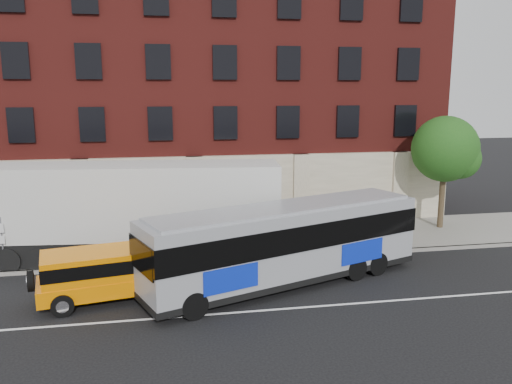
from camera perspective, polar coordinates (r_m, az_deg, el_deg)
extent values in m
plane|color=black|center=(18.47, -4.01, -13.73)|extent=(120.00, 120.00, 0.00)
cube|color=gray|center=(26.85, -6.16, -5.56)|extent=(60.00, 6.00, 0.15)
cube|color=gray|center=(24.00, -5.62, -7.59)|extent=(60.00, 0.25, 0.15)
cube|color=white|center=(18.92, -4.19, -13.08)|extent=(60.00, 0.12, 0.01)
cube|color=maroon|center=(33.71, -7.46, 10.86)|extent=(30.00, 10.00, 15.00)
cube|color=beige|center=(29.11, -6.66, -0.04)|extent=(30.00, 0.35, 4.00)
cube|color=beige|center=(29.27, -18.45, -0.49)|extent=(0.90, 0.55, 4.00)
cube|color=beige|center=(29.02, -6.65, -0.08)|extent=(0.90, 0.55, 4.00)
cube|color=beige|center=(29.98, 4.87, 0.32)|extent=(0.90, 0.55, 4.00)
cube|color=beige|center=(32.06, 15.28, 0.67)|extent=(0.90, 0.55, 4.00)
cube|color=black|center=(29.48, -24.19, 6.66)|extent=(1.30, 0.20, 1.80)
cube|color=black|center=(28.85, -17.38, 7.04)|extent=(1.30, 0.20, 1.80)
cube|color=black|center=(28.64, -10.36, 7.34)|extent=(1.30, 0.20, 1.80)
cube|color=black|center=(28.86, -3.34, 7.53)|extent=(1.30, 0.20, 1.80)
cube|color=black|center=(29.49, 3.48, 7.60)|extent=(1.30, 0.20, 1.80)
cube|color=black|center=(30.51, 9.94, 7.58)|extent=(1.30, 0.20, 1.80)
cube|color=black|center=(31.88, 15.90, 7.47)|extent=(1.30, 0.20, 1.80)
cube|color=black|center=(29.46, -24.69, 12.86)|extent=(1.30, 0.20, 1.80)
cube|color=black|center=(28.83, -17.76, 13.39)|extent=(1.30, 0.20, 1.80)
cube|color=black|center=(28.62, -10.59, 13.74)|extent=(1.30, 0.20, 1.80)
cube|color=black|center=(28.83, -3.42, 13.89)|extent=(1.30, 0.20, 1.80)
cube|color=black|center=(29.46, 3.56, 13.83)|extent=(1.30, 0.20, 1.80)
cube|color=black|center=(30.49, 10.14, 13.59)|extent=(1.30, 0.20, 1.80)
cube|color=black|center=(31.86, 16.22, 13.21)|extent=(1.30, 0.20, 1.80)
cube|color=black|center=(29.79, 3.64, 19.99)|extent=(1.30, 0.20, 1.80)
cube|color=black|center=(30.80, 10.36, 19.54)|extent=(1.30, 0.20, 1.80)
cube|color=black|center=(32.16, 16.54, 18.91)|extent=(1.30, 0.20, 1.80)
cube|color=black|center=(29.20, -15.48, -1.14)|extent=(2.60, 0.15, 2.80)
cube|color=black|center=(29.25, -3.70, -0.74)|extent=(2.60, 0.15, 2.80)
cube|color=black|center=(30.51, 7.56, -0.32)|extent=(2.60, 0.15, 2.80)
cylinder|color=gray|center=(24.71, -25.85, -5.28)|extent=(0.07, 0.07, 2.50)
cube|color=silver|center=(24.37, -26.10, -3.57)|extent=(0.30, 0.03, 0.40)
cube|color=silver|center=(24.49, -26.00, -4.70)|extent=(0.30, 0.03, 0.35)
cylinder|color=#3B2E1D|center=(30.90, 19.53, -0.91)|extent=(0.32, 0.32, 3.00)
sphere|color=#134313|center=(30.46, 19.88, 4.43)|extent=(3.60, 3.60, 3.60)
sphere|color=#134313|center=(30.53, 21.33, 3.40)|extent=(2.20, 2.20, 2.20)
sphere|color=#134313|center=(30.55, 18.48, 3.78)|extent=(2.00, 2.00, 2.00)
cube|color=#93959B|center=(21.00, 3.24, -5.52)|extent=(11.91, 6.50, 2.80)
cube|color=black|center=(21.40, 3.20, -8.86)|extent=(11.97, 6.56, 0.25)
cube|color=#93959B|center=(20.63, 3.28, -1.65)|extent=(11.25, 6.01, 0.12)
cube|color=black|center=(20.87, 3.25, -4.29)|extent=(12.01, 6.60, 0.98)
cube|color=#0C26BB|center=(18.58, -2.69, -9.44)|extent=(2.04, 0.81, 0.89)
cube|color=#0C26BB|center=(23.80, 7.40, -4.87)|extent=(2.04, 0.81, 0.89)
cylinder|color=black|center=(18.42, -6.75, -12.18)|extent=(1.02, 0.63, 0.98)
cylinder|color=black|center=(20.32, -9.40, -9.97)|extent=(1.02, 0.63, 0.98)
cylinder|color=black|center=(22.19, 10.79, -8.18)|extent=(1.02, 0.63, 0.98)
cylinder|color=black|center=(23.79, 7.20, -6.73)|extent=(1.02, 0.63, 0.98)
cylinder|color=black|center=(22.96, 13.01, -7.61)|extent=(1.02, 0.63, 0.98)
cylinder|color=black|center=(24.51, 9.38, -6.26)|extent=(1.02, 0.63, 0.98)
cube|color=orange|center=(20.58, -16.14, -9.56)|extent=(5.01, 2.83, 0.59)
cube|color=orange|center=(20.29, -17.79, -7.60)|extent=(3.55, 2.51, 0.98)
cube|color=black|center=(20.27, -17.80, -7.47)|extent=(3.60, 2.56, 0.49)
cube|color=orange|center=(20.61, -11.67, -8.00)|extent=(1.81, 2.12, 0.30)
cube|color=black|center=(20.87, -9.56, -8.82)|extent=(0.36, 1.56, 0.54)
cylinder|color=black|center=(20.40, -23.31, -8.90)|extent=(0.36, 0.77, 0.75)
cylinder|color=black|center=(19.94, -11.39, -10.76)|extent=(0.82, 0.42, 0.79)
cylinder|color=silver|center=(19.94, -11.39, -10.76)|extent=(0.48, 0.37, 0.43)
cylinder|color=black|center=(21.72, -12.30, -8.94)|extent=(0.82, 0.42, 0.79)
cylinder|color=silver|center=(21.72, -12.30, -8.94)|extent=(0.48, 0.37, 0.43)
cylinder|color=black|center=(19.72, -20.32, -11.52)|extent=(0.82, 0.42, 0.79)
cylinder|color=silver|center=(19.72, -20.32, -11.52)|extent=(0.48, 0.37, 0.43)
cylinder|color=black|center=(21.52, -20.45, -9.61)|extent=(0.82, 0.42, 0.79)
cylinder|color=silver|center=(21.52, -20.45, -9.61)|extent=(0.48, 0.37, 0.43)
cube|color=black|center=(24.81, -13.34, -5.90)|extent=(13.61, 4.00, 1.23)
cube|color=silver|center=(24.26, -13.58, -0.85)|extent=(13.61, 4.05, 3.24)
cylinder|color=black|center=(24.93, -25.36, -6.75)|extent=(1.14, 0.42, 1.12)
cylinder|color=black|center=(27.24, -23.48, -5.13)|extent=(1.14, 0.42, 1.12)
cylinder|color=black|center=(24.49, -22.40, -6.83)|extent=(1.14, 0.42, 1.12)
cylinder|color=black|center=(26.83, -20.76, -5.17)|extent=(1.14, 0.42, 1.12)
cylinder|color=black|center=(23.31, -4.75, -6.89)|extent=(1.14, 0.42, 1.12)
cylinder|color=black|center=(25.76, -4.74, -5.13)|extent=(1.14, 0.42, 1.12)
cylinder|color=black|center=(23.34, -1.43, -6.83)|extent=(1.14, 0.42, 1.12)
cylinder|color=black|center=(25.79, -1.75, -5.07)|extent=(1.14, 0.42, 1.12)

